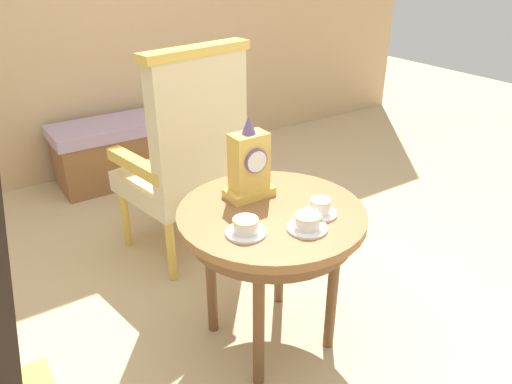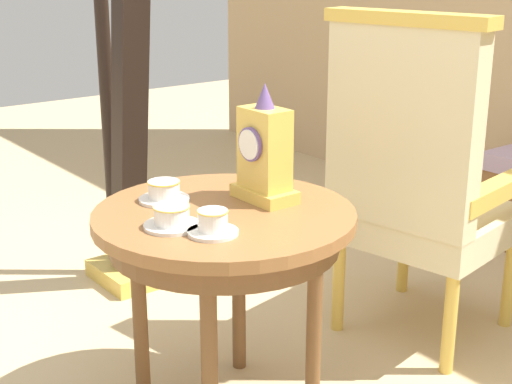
% 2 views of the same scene
% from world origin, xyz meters
% --- Properties ---
extents(ground_plane, '(10.00, 10.00, 0.00)m').
position_xyz_m(ground_plane, '(0.00, 0.00, 0.00)').
color(ground_plane, tan).
extents(side_table, '(0.73, 0.73, 0.63)m').
position_xyz_m(side_table, '(-0.01, 0.03, 0.56)').
color(side_table, brown).
rests_on(side_table, ground).
extents(teacup_left, '(0.14, 0.14, 0.06)m').
position_xyz_m(teacup_left, '(-0.18, -0.06, 0.66)').
color(teacup_left, white).
rests_on(teacup_left, side_table).
extents(teacup_right, '(0.15, 0.15, 0.06)m').
position_xyz_m(teacup_right, '(0.02, -0.15, 0.66)').
color(teacup_right, white).
rests_on(teacup_right, side_table).
extents(teacup_center, '(0.13, 0.13, 0.06)m').
position_xyz_m(teacup_center, '(0.12, -0.10, 0.66)').
color(teacup_center, white).
rests_on(teacup_center, side_table).
extents(mantel_clock, '(0.19, 0.11, 0.34)m').
position_xyz_m(mantel_clock, '(-0.01, 0.17, 0.77)').
color(mantel_clock, gold).
rests_on(mantel_clock, side_table).
extents(armchair, '(0.62, 0.62, 1.14)m').
position_xyz_m(armchair, '(0.02, 0.80, 0.59)').
color(armchair, beige).
rests_on(armchair, ground).
extents(window_bench, '(0.93, 0.40, 0.44)m').
position_xyz_m(window_bench, '(0.05, 1.95, 0.22)').
color(window_bench, '#B299B7').
rests_on(window_bench, ground).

